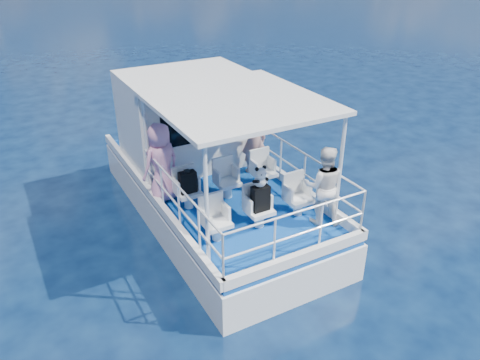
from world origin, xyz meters
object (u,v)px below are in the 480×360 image
passenger_port_fwd (161,163)px  panda (260,177)px  passenger_stbd_aft (324,186)px  backpack_center (260,198)px

passenger_port_fwd → panda: bearing=106.8°
panda → passenger_port_fwd: bearing=122.6°
passenger_port_fwd → passenger_stbd_aft: size_ratio=1.07×
passenger_stbd_aft → panda: (-1.14, 0.41, 0.29)m
passenger_port_fwd → panda: passenger_port_fwd is taller
passenger_stbd_aft → passenger_port_fwd: bearing=-10.6°
passenger_port_fwd → backpack_center: (1.22, -1.91, -0.21)m
backpack_center → passenger_stbd_aft: bearing=-19.5°
backpack_center → panda: panda is taller
passenger_stbd_aft → panda: 1.25m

